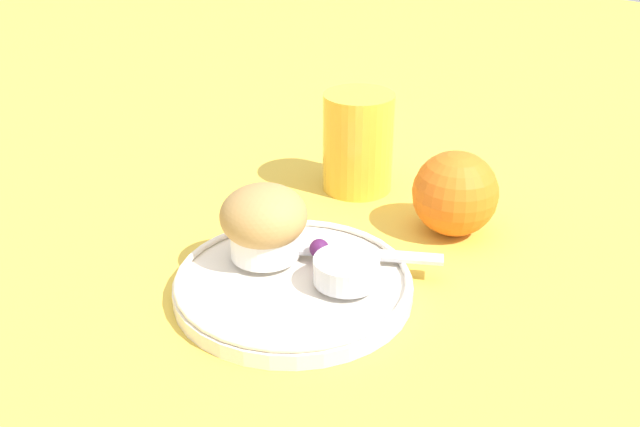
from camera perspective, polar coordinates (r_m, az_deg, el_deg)
ground_plane at (r=0.62m, az=-1.54°, el=-6.70°), size 3.00×3.00×0.00m
plate at (r=0.62m, az=-1.97°, el=-5.53°), size 0.21×0.21×0.02m
muffin at (r=0.63m, az=-4.51°, el=-0.69°), size 0.08×0.08×0.07m
cream_ramekin at (r=0.60m, az=2.12°, el=-4.44°), size 0.06×0.06×0.02m
berry_pair at (r=0.63m, az=0.51°, el=-3.08°), size 0.03×0.02×0.02m
butter_knife at (r=0.65m, az=1.45°, el=-3.02°), size 0.16×0.11×0.00m
orange_fruit at (r=0.72m, az=10.76°, el=1.59°), size 0.09×0.09×0.09m
juice_glass at (r=0.79m, az=3.05°, el=5.71°), size 0.08×0.08×0.11m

